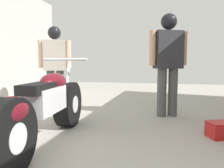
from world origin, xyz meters
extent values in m
plane|color=#A8A399|center=(0.00, 3.03, 0.00)|extent=(14.56, 14.56, 0.00)
cylinder|color=black|center=(-0.49, 2.54, 0.34)|extent=(0.29, 0.69, 0.67)
cylinder|color=silver|center=(-0.49, 2.54, 0.34)|extent=(0.26, 0.28, 0.26)
cylinder|color=black|center=(-0.34, 1.02, 0.34)|extent=(0.29, 0.69, 0.67)
cylinder|color=silver|center=(-0.34, 1.02, 0.34)|extent=(0.26, 0.28, 0.26)
cube|color=silver|center=(-0.41, 1.78, 0.53)|extent=(0.32, 0.70, 0.29)
ellipsoid|color=#5B0F19|center=(-0.44, 2.01, 0.72)|extent=(0.33, 0.57, 0.23)
cube|color=black|center=(-0.40, 1.59, 0.68)|extent=(0.28, 0.53, 0.11)
ellipsoid|color=#5B0F19|center=(-0.34, 1.07, 0.55)|extent=(0.32, 0.49, 0.25)
cylinder|color=silver|center=(-0.49, 2.50, 0.65)|extent=(0.08, 0.27, 0.61)
cylinder|color=silver|center=(-0.49, 2.46, 1.01)|extent=(0.65, 0.11, 0.04)
cylinder|color=silver|center=(-0.53, 1.45, 0.24)|extent=(0.15, 0.59, 0.09)
cylinder|color=#4C4C4C|center=(-1.21, 3.69, 0.41)|extent=(0.20, 0.20, 0.81)
cylinder|color=#4C4C4C|center=(-1.40, 3.62, 0.41)|extent=(0.20, 0.20, 0.81)
cube|color=#B2A899|center=(-1.30, 3.65, 1.12)|extent=(0.51, 0.39, 0.62)
cylinder|color=beige|center=(-1.05, 3.76, 1.15)|extent=(0.14, 0.14, 0.57)
cylinder|color=beige|center=(-1.56, 3.55, 1.15)|extent=(0.14, 0.14, 0.57)
sphere|color=black|center=(-1.30, 3.65, 1.57)|extent=(0.22, 0.22, 0.22)
sphere|color=black|center=(-1.30, 3.65, 1.58)|extent=(0.26, 0.26, 0.26)
cylinder|color=#4C4C4C|center=(1.07, 3.60, 0.43)|extent=(0.22, 0.22, 0.86)
cylinder|color=#4C4C4C|center=(0.88, 3.51, 0.43)|extent=(0.22, 0.22, 0.86)
cube|color=#2D2D33|center=(0.97, 3.56, 1.20)|extent=(0.54, 0.44, 0.66)
cylinder|color=tan|center=(1.24, 3.69, 1.22)|extent=(0.16, 0.16, 0.61)
cylinder|color=tan|center=(0.70, 3.43, 1.22)|extent=(0.16, 0.16, 0.61)
sphere|color=black|center=(0.97, 3.56, 1.67)|extent=(0.24, 0.24, 0.24)
sphere|color=black|center=(0.97, 3.56, 1.69)|extent=(0.28, 0.28, 0.28)
camera|label=1|loc=(0.93, -0.46, 0.94)|focal=34.76mm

